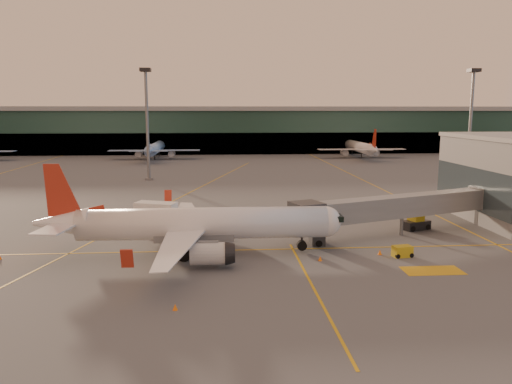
{
  "coord_description": "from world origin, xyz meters",
  "views": [
    {
      "loc": [
        -3.45,
        -51.27,
        16.07
      ],
      "look_at": [
        1.49,
        16.27,
        5.0
      ],
      "focal_mm": 35.0,
      "sensor_mm": 36.0,
      "label": 1
    }
  ],
  "objects": [
    {
      "name": "ground",
      "position": [
        0.0,
        0.0,
        0.0
      ],
      "size": [
        600.0,
        600.0,
        0.0
      ],
      "primitive_type": "plane",
      "color": "#4C4F54",
      "rests_on": "ground"
    },
    {
      "name": "distant_aircraft_row",
      "position": [
        -21.0,
        118.0,
        0.0
      ],
      "size": [
        290.0,
        34.0,
        13.0
      ],
      "color": "#82A5DA",
      "rests_on": "ground"
    },
    {
      "name": "catering_truck",
      "position": [
        -11.84,
        13.87,
        2.36
      ],
      "size": [
        5.82,
        3.93,
        4.16
      ],
      "rotation": [
        0.0,
        0.0,
        -0.33
      ],
      "color": "#AB4418",
      "rests_on": "ground"
    },
    {
      "name": "taxi_markings",
      "position": [
        -7.32,
        44.49,
        0.01
      ],
      "size": [
        100.12,
        173.0,
        0.01
      ],
      "color": "gold",
      "rests_on": "ground"
    },
    {
      "name": "cone_nose",
      "position": [
        14.48,
        1.98,
        0.28
      ],
      "size": [
        0.46,
        0.46,
        0.58
      ],
      "color": "orange",
      "rests_on": "ground"
    },
    {
      "name": "cone_wing_left",
      "position": [
        -7.77,
        22.68,
        0.26
      ],
      "size": [
        0.42,
        0.42,
        0.54
      ],
      "color": "orange",
      "rests_on": "ground"
    },
    {
      "name": "main_airplane",
      "position": [
        -6.53,
        3.73,
        3.38
      ],
      "size": [
        34.37,
        30.87,
        10.4
      ],
      "rotation": [
        0.0,
        0.0,
        -0.01
      ],
      "color": "white",
      "rests_on": "ground"
    },
    {
      "name": "jet_bridge",
      "position": [
        21.45,
        11.27,
        3.66
      ],
      "size": [
        31.64,
        14.39,
        5.37
      ],
      "color": "slate",
      "rests_on": "ground"
    },
    {
      "name": "terminal",
      "position": [
        0.0,
        141.79,
        8.76
      ],
      "size": [
        400.0,
        20.0,
        17.6
      ],
      "color": "#19382D",
      "rests_on": "ground"
    },
    {
      "name": "cone_fwd",
      "position": [
        7.29,
        0.17,
        0.25
      ],
      "size": [
        0.41,
        0.41,
        0.53
      ],
      "color": "orange",
      "rests_on": "ground"
    },
    {
      "name": "mast_west_near",
      "position": [
        -20.0,
        66.0,
        14.86
      ],
      "size": [
        2.4,
        2.4,
        25.6
      ],
      "color": "slate",
      "rests_on": "ground"
    },
    {
      "name": "pushback_tug",
      "position": [
        23.22,
        13.55,
        0.78
      ],
      "size": [
        4.21,
        3.2,
        1.93
      ],
      "rotation": [
        0.0,
        0.0,
        0.37
      ],
      "color": "black",
      "rests_on": "ground"
    },
    {
      "name": "gpu_cart",
      "position": [
        16.7,
        1.0,
        0.6
      ],
      "size": [
        2.3,
        1.6,
        1.24
      ],
      "rotation": [
        0.0,
        0.0,
        0.17
      ],
      "color": "gold",
      "rests_on": "ground"
    },
    {
      "name": "mast_east_near",
      "position": [
        55.0,
        62.0,
        14.86
      ],
      "size": [
        2.4,
        2.4,
        25.6
      ],
      "color": "slate",
      "rests_on": "ground"
    },
    {
      "name": "cone_wing_right",
      "position": [
        -7.21,
        -12.32,
        0.26
      ],
      "size": [
        0.42,
        0.42,
        0.53
      ],
      "color": "orange",
      "rests_on": "ground"
    }
  ]
}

